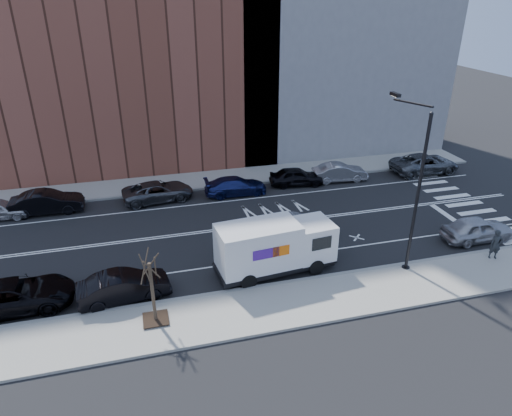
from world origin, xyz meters
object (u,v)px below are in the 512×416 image
far_parked_b (47,202)px  near_parked_front (477,229)px  pedestrian (496,244)px  driving_sedan (295,226)px  fedex_van (275,246)px

far_parked_b → near_parked_front: 28.99m
near_parked_front → pedestrian: size_ratio=2.54×
far_parked_b → driving_sedan: size_ratio=1.08×
pedestrian → driving_sedan: bearing=169.2°
near_parked_front → pedestrian: bearing=164.1°
near_parked_front → driving_sedan: bearing=73.2°
fedex_van → near_parked_front: bearing=-5.1°
near_parked_front → pedestrian: 2.42m
far_parked_b → pedestrian: size_ratio=2.73×
far_parked_b → fedex_van: bearing=-130.8°
fedex_van → far_parked_b: (-13.35, 11.31, -0.79)m
fedex_van → near_parked_front: (13.40, 0.12, -0.82)m
far_parked_b → driving_sedan: (15.78, -7.87, -0.06)m
driving_sedan → near_parked_front: size_ratio=0.99×
far_parked_b → near_parked_front: far_parked_b is taller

